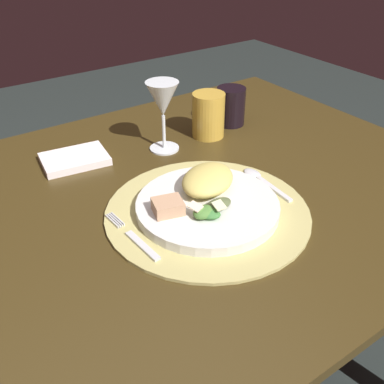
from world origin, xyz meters
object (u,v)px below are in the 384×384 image
object	(u,v)px
dinner_plate	(208,206)
amber_tumbler	(208,115)
dining_table	(150,255)
napkin	(75,159)
fork	(134,238)
dark_tumbler	(231,106)
wine_glass	(163,102)
spoon	(259,178)

from	to	relation	value
dinner_plate	amber_tumbler	size ratio (longest dim) A/B	2.45
dining_table	napkin	xyz separation A→B (m)	(-0.05, 0.23, 0.14)
napkin	dining_table	bearing A→B (deg)	-77.77
fork	amber_tumbler	distance (m)	0.44
dinner_plate	fork	bearing A→B (deg)	178.77
dining_table	dark_tumbler	distance (m)	0.45
dinner_plate	wine_glass	xyz separation A→B (m)	(0.07, 0.26, 0.10)
dining_table	napkin	bearing A→B (deg)	102.23
amber_tumbler	spoon	bearing A→B (deg)	-100.56
fork	dinner_plate	bearing A→B (deg)	-1.23
dinner_plate	fork	distance (m)	0.15
dark_tumbler	fork	bearing A→B (deg)	-146.84
spoon	dark_tumbler	size ratio (longest dim) A/B	1.49
napkin	dinner_plate	bearing A→B (deg)	-68.72
dining_table	wine_glass	distance (m)	0.33
wine_glass	spoon	bearing A→B (deg)	-70.75
dark_tumbler	wine_glass	bearing A→B (deg)	-173.35
dinner_plate	spoon	size ratio (longest dim) A/B	1.84
dining_table	spoon	world-z (taller)	spoon
fork	spoon	xyz separation A→B (m)	(0.31, 0.02, 0.00)
dinner_plate	fork	world-z (taller)	dinner_plate
dining_table	amber_tumbler	size ratio (longest dim) A/B	12.44
wine_glass	amber_tumbler	xyz separation A→B (m)	(0.13, 0.00, -0.06)
amber_tumbler	dark_tumbler	distance (m)	0.09
dining_table	dark_tumbler	world-z (taller)	dark_tumbler
dining_table	amber_tumbler	bearing A→B (deg)	32.27
wine_glass	napkin	bearing A→B (deg)	163.43
dinner_plate	spoon	distance (m)	0.16
napkin	dark_tumbler	world-z (taller)	dark_tumbler
fork	amber_tumbler	bearing A→B (deg)	36.87
dining_table	spoon	distance (m)	0.28
dining_table	napkin	world-z (taller)	napkin
fork	napkin	world-z (taller)	napkin
dinner_plate	dark_tumbler	distance (m)	0.41
dinner_plate	wine_glass	size ratio (longest dim) A/B	1.64
amber_tumbler	dining_table	bearing A→B (deg)	-147.73
fork	dark_tumbler	bearing A→B (deg)	33.16
napkin	wine_glass	world-z (taller)	wine_glass
dining_table	dinner_plate	distance (m)	0.19
fork	napkin	xyz separation A→B (m)	(0.03, 0.32, -0.00)
fork	dark_tumbler	size ratio (longest dim) A/B	1.64
dining_table	spoon	size ratio (longest dim) A/B	9.35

